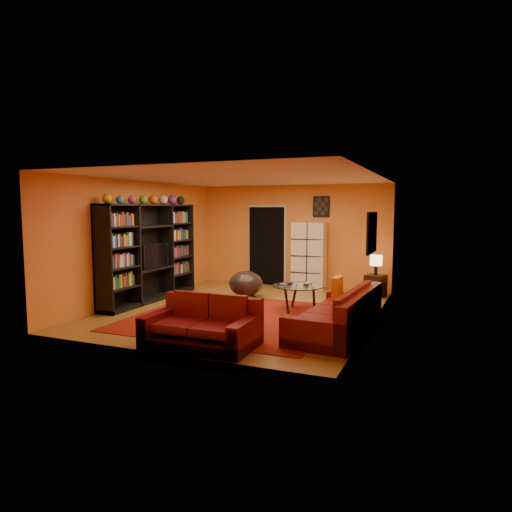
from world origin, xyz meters
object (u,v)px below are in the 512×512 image
at_px(tv, 152,256).
at_px(table_lamp, 376,261).
at_px(side_table, 375,286).
at_px(sofa, 342,316).
at_px(entertainment_unit, 150,253).
at_px(coffee_table, 298,288).
at_px(loveseat, 204,326).
at_px(storage_cabinet, 309,256).
at_px(bowl_chair, 246,284).

bearing_deg(tv, table_lamp, -62.23).
distance_m(side_table, table_lamp, 0.57).
bearing_deg(sofa, entertainment_unit, 170.63).
xyz_separation_m(coffee_table, side_table, (1.18, 2.10, -0.21)).
bearing_deg(coffee_table, side_table, 60.66).
xyz_separation_m(tv, coffee_table, (3.25, 0.23, -0.52)).
bearing_deg(sofa, coffee_table, 135.18).
height_order(tv, loveseat, tv).
height_order(loveseat, coffee_table, loveseat).
bearing_deg(tv, sofa, -103.38).
bearing_deg(storage_cabinet, sofa, -65.18).
xyz_separation_m(tv, loveseat, (2.62, -2.43, -0.70)).
bearing_deg(sofa, tv, 170.34).
bearing_deg(tv, bowl_chair, -60.47).
bearing_deg(bowl_chair, storage_cabinet, 62.11).
xyz_separation_m(loveseat, storage_cabinet, (0.10, 5.21, 0.55)).
bearing_deg(storage_cabinet, side_table, -13.37).
relative_size(tv, loveseat, 0.57).
distance_m(sofa, side_table, 3.37).
xyz_separation_m(tv, storage_cabinet, (2.72, 2.79, -0.15)).
bearing_deg(side_table, tv, -152.23).
bearing_deg(side_table, table_lamp, 0.00).
distance_m(sofa, table_lamp, 3.41).
height_order(entertainment_unit, loveseat, entertainment_unit).
height_order(tv, coffee_table, tv).
xyz_separation_m(loveseat, bowl_chair, (-0.84, 3.43, 0.05)).
distance_m(storage_cabinet, side_table, 1.86).
relative_size(sofa, table_lamp, 5.45).
bearing_deg(table_lamp, entertainment_unit, -152.38).
distance_m(storage_cabinet, bowl_chair, 2.08).
relative_size(tv, side_table, 1.84).
bearing_deg(sofa, table_lamp, 92.63).
height_order(entertainment_unit, bowl_chair, entertainment_unit).
relative_size(entertainment_unit, side_table, 6.00).
relative_size(loveseat, bowl_chair, 2.11).
xyz_separation_m(bowl_chair, side_table, (2.65, 1.33, -0.08)).
bearing_deg(storage_cabinet, coffee_table, -76.82).
bearing_deg(coffee_table, loveseat, -103.35).
xyz_separation_m(storage_cabinet, table_lamp, (1.71, -0.46, -0.01)).
relative_size(coffee_table, bowl_chair, 1.32).
height_order(sofa, bowl_chair, sofa).
relative_size(tv, sofa, 0.37).
bearing_deg(coffee_table, tv, -175.98).
xyz_separation_m(entertainment_unit, coffee_table, (3.30, 0.24, -0.59)).
distance_m(entertainment_unit, table_lamp, 5.06).
bearing_deg(storage_cabinet, loveseat, -89.58).
relative_size(loveseat, table_lamp, 3.56).
height_order(coffee_table, bowl_chair, bowl_chair).
distance_m(loveseat, table_lamp, 5.12).
distance_m(tv, table_lamp, 5.01).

